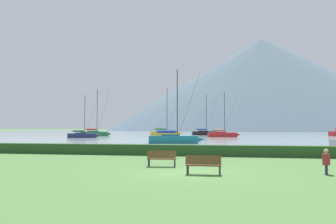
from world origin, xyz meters
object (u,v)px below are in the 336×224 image
Objects in this scene: sailboat_slip_3 at (223,134)px; sailboat_slip_10 at (205,133)px; sailboat_slip_6 at (165,133)px; person_seated_viewer at (326,160)px; sailboat_slip_1 at (95,133)px; park_bench_under_tree at (162,158)px; park_bench_near_path at (203,164)px; sailboat_slip_0 at (83,135)px; sailboat_slip_4 at (174,139)px.

sailboat_slip_3 is 0.90× the size of sailboat_slip_10.
person_seated_viewer is (23.44, -76.33, -0.09)m from sailboat_slip_6.
sailboat_slip_1 is 78.80m from park_bench_under_tree.
sailboat_slip_3 is at bearing 109.29° from person_seated_viewer.
sailboat_slip_10 is (28.98, 15.05, -0.01)m from sailboat_slip_1.
sailboat_slip_10 is 7.10× the size of park_bench_near_path.
sailboat_slip_1 is 7.49× the size of park_bench_under_tree.
sailboat_slip_10 is (24.81, 32.25, 0.11)m from sailboat_slip_0.
park_bench_under_tree is at bearing -70.66° from sailboat_slip_1.
person_seated_viewer is at bearing 12.94° from park_bench_near_path.
sailboat_slip_0 is 0.89× the size of sailboat_slip_4.
sailboat_slip_6 is (19.04, 3.44, 0.04)m from sailboat_slip_1.
sailboat_slip_10 is 88.97m from person_seated_viewer.
sailboat_slip_6 is 1.08× the size of sailboat_slip_10.
park_bench_near_path is at bearing -54.02° from park_bench_under_tree.
sailboat_slip_1 reaches higher than park_bench_under_tree.
sailboat_slip_3 is 8.87× the size of person_seated_viewer.
sailboat_slip_6 reaches higher than park_bench_under_tree.
sailboat_slip_1 is at bearing 161.97° from sailboat_slip_3.
sailboat_slip_1 is 35.27m from sailboat_slip_3.
sailboat_slip_4 is at bearing -94.66° from sailboat_slip_6.
sailboat_slip_4 is 8.65× the size of person_seated_viewer.
park_bench_under_tree is at bearing -80.69° from sailboat_slip_0.
sailboat_slip_10 reaches higher than sailboat_slip_4.
park_bench_under_tree is (4.55, -30.20, -0.15)m from sailboat_slip_4.
sailboat_slip_0 is 0.78× the size of sailboat_slip_10.
sailboat_slip_4 is at bearing 102.65° from park_bench_near_path.
sailboat_slip_0 is 65.58m from park_bench_near_path.
sailboat_slip_10 is at bearing 21.36° from sailboat_slip_1.
person_seated_viewer reaches higher than park_bench_under_tree.
park_bench_under_tree is 1.38× the size of person_seated_viewer.
person_seated_viewer reaches higher than park_bench_near_path.
sailboat_slip_3 reaches higher than sailboat_slip_0.
park_bench_near_path is (7.28, -33.26, -0.15)m from sailboat_slip_4.
sailboat_slip_1 is 50.35m from sailboat_slip_4.
sailboat_slip_10 is at bearing 32.95° from sailboat_slip_0.
sailboat_slip_1 is 0.97× the size of sailboat_slip_6.
park_bench_under_tree is at bearing 132.09° from park_bench_near_path.
sailboat_slip_10 is at bearing 78.75° from sailboat_slip_4.
sailboat_slip_10 reaches higher than sailboat_slip_3.
park_bench_near_path is 1.00× the size of park_bench_under_tree.
park_bench_near_path is (32.39, -57.02, -0.07)m from sailboat_slip_0.
sailboat_slip_1 is 82.74m from park_bench_near_path.
person_seated_viewer is (7.48, -68.62, 0.01)m from sailboat_slip_3.
park_bench_under_tree is (-1.18, -66.90, -0.14)m from sailboat_slip_3.
sailboat_slip_10 reaches higher than park_bench_near_path.
park_bench_under_tree is (33.83, -71.17, -0.20)m from sailboat_slip_1.
sailboat_slip_0 is at bearing 119.90° from park_bench_near_path.
sailboat_slip_0 is 33.44m from sailboat_slip_3.
sailboat_slip_3 is 6.41× the size of park_bench_near_path.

